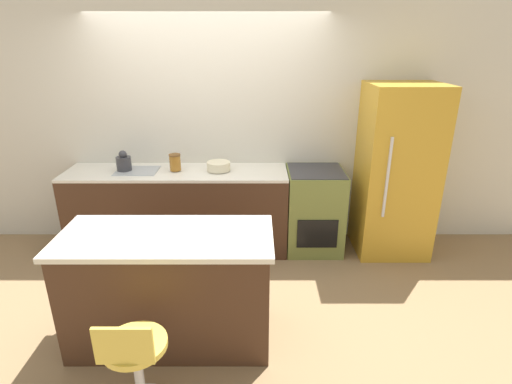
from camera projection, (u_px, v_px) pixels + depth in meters
name	position (u px, v px, depth m)	size (l,w,h in m)	color
ground_plane	(210.00, 261.00, 4.30)	(14.00, 14.00, 0.00)	#8E704C
wall_back	(212.00, 129.00, 4.45)	(8.00, 0.06, 2.60)	beige
back_counter	(180.00, 210.00, 4.44)	(2.38, 0.61, 0.92)	#422819
kitchen_island	(171.00, 288.00, 3.06)	(1.56, 0.69, 0.92)	#422819
oven_range	(315.00, 210.00, 4.44)	(0.61, 0.62, 0.92)	olive
refrigerator	(397.00, 172.00, 4.25)	(0.75, 0.69, 1.83)	gold
stool_chair	(137.00, 365.00, 2.43)	(0.39, 0.39, 0.78)	#B7B7BC
kettle	(125.00, 162.00, 4.25)	(0.16, 0.16, 0.22)	#333338
mixing_bowl	(219.00, 166.00, 4.26)	(0.25, 0.25, 0.09)	beige
canister_jar	(176.00, 162.00, 4.25)	(0.12, 0.12, 0.18)	#9E6623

